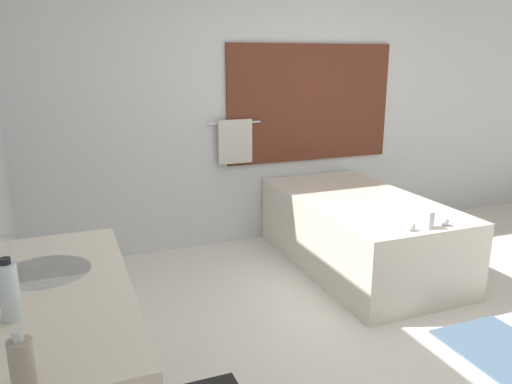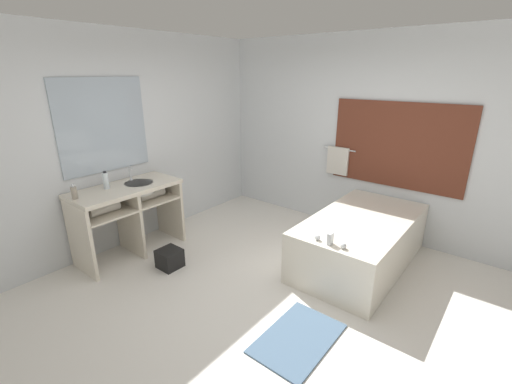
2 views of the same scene
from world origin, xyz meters
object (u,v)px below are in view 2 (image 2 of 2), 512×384
object	(u,v)px
waste_bin	(170,258)
bathtub	(361,239)
water_bottle_1	(106,181)
soap_dispenser	(74,193)

from	to	relation	value
waste_bin	bathtub	bearing A→B (deg)	40.80
bathtub	water_bottle_1	distance (m)	3.08
soap_dispenser	bathtub	bearing A→B (deg)	41.46
water_bottle_1	soap_dispenser	world-z (taller)	water_bottle_1
soap_dispenser	waste_bin	xyz separation A→B (m)	(0.69, 0.65, -0.85)
waste_bin	soap_dispenser	bearing A→B (deg)	-136.98
soap_dispenser	waste_bin	size ratio (longest dim) A/B	0.66
bathtub	waste_bin	xyz separation A→B (m)	(-1.72, -1.48, -0.22)
bathtub	waste_bin	bearing A→B (deg)	-139.20
bathtub	soap_dispenser	world-z (taller)	soap_dispenser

